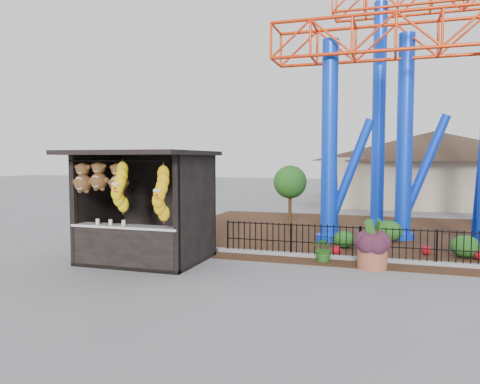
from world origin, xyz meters
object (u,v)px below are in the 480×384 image
(roller_coaster, at_px, (438,62))
(terracotta_planter, at_px, (372,257))
(potted_plant, at_px, (325,248))
(prize_booth, at_px, (141,208))

(roller_coaster, bearing_deg, terracotta_planter, -107.98)
(terracotta_planter, height_order, potted_plant, potted_plant)
(roller_coaster, bearing_deg, potted_plant, -120.15)
(roller_coaster, relative_size, terracotta_planter, 14.22)
(prize_booth, height_order, terracotta_planter, prize_booth)
(prize_booth, xyz_separation_m, potted_plant, (4.85, 1.70, -1.16))
(potted_plant, bearing_deg, terracotta_planter, -33.07)
(terracotta_planter, bearing_deg, potted_plant, 162.52)
(terracotta_planter, relative_size, potted_plant, 0.99)
(roller_coaster, height_order, potted_plant, roller_coaster)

